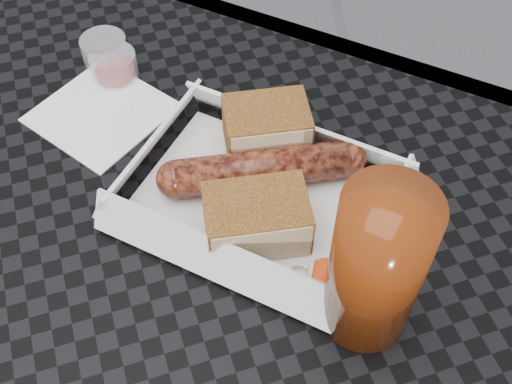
# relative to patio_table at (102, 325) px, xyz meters

# --- Properties ---
(patio_table) EXTENTS (0.80, 0.80, 0.74)m
(patio_table) POSITION_rel_patio_table_xyz_m (0.00, 0.00, 0.00)
(patio_table) COLOR black
(patio_table) RESTS_ON ground
(food_tray) EXTENTS (0.22, 0.15, 0.00)m
(food_tray) POSITION_rel_patio_table_xyz_m (0.10, 0.14, 0.08)
(food_tray) COLOR white
(food_tray) RESTS_ON patio_table
(bratwurst) EXTENTS (0.17, 0.13, 0.04)m
(bratwurst) POSITION_rel_patio_table_xyz_m (0.09, 0.16, 0.10)
(bratwurst) COLOR brown
(bratwurst) RESTS_ON food_tray
(bread_near) EXTENTS (0.10, 0.09, 0.05)m
(bread_near) POSITION_rel_patio_table_xyz_m (0.07, 0.21, 0.10)
(bread_near) COLOR brown
(bread_near) RESTS_ON food_tray
(bread_far) EXTENTS (0.11, 0.10, 0.05)m
(bread_far) POSITION_rel_patio_table_xyz_m (0.11, 0.11, 0.10)
(bread_far) COLOR brown
(bread_far) RESTS_ON food_tray
(veg_garnish) EXTENTS (0.03, 0.03, 0.00)m
(veg_garnish) POSITION_rel_patio_table_xyz_m (0.17, 0.09, 0.08)
(veg_garnish) COLOR #E13C09
(veg_garnish) RESTS_ON food_tray
(napkin) EXTENTS (0.14, 0.14, 0.00)m
(napkin) POSITION_rel_patio_table_xyz_m (-0.11, 0.17, 0.08)
(napkin) COLOR white
(napkin) RESTS_ON patio_table
(condiment_cup_sauce) EXTENTS (0.05, 0.05, 0.03)m
(condiment_cup_sauce) POSITION_rel_patio_table_xyz_m (-0.12, 0.23, 0.09)
(condiment_cup_sauce) COLOR maroon
(condiment_cup_sauce) RESTS_ON patio_table
(condiment_cup_empty) EXTENTS (0.05, 0.05, 0.03)m
(condiment_cup_empty) POSITION_rel_patio_table_xyz_m (-0.15, 0.24, 0.09)
(condiment_cup_empty) COLOR silver
(condiment_cup_empty) RESTS_ON patio_table
(drink_glass) EXTENTS (0.07, 0.07, 0.15)m
(drink_glass) POSITION_rel_patio_table_xyz_m (0.22, 0.08, 0.15)
(drink_glass) COLOR #662408
(drink_glass) RESTS_ON patio_table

